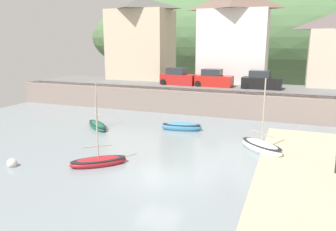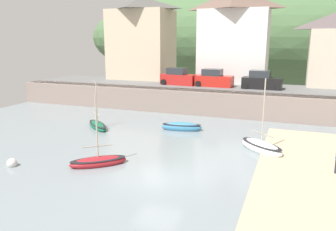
{
  "view_description": "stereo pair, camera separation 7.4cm",
  "coord_description": "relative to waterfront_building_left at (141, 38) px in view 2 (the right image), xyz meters",
  "views": [
    {
      "loc": [
        6.72,
        -16.27,
        7.58
      ],
      "look_at": [
        -2.57,
        8.4,
        1.59
      ],
      "focal_mm": 35.99,
      "sensor_mm": 36.0,
      "label": 1
    },
    {
      "loc": [
        6.78,
        -16.24,
        7.58
      ],
      "look_at": [
        -2.57,
        8.4,
        1.59
      ],
      "focal_mm": 35.99,
      "sensor_mm": 36.0,
      "label": 2
    }
  ],
  "objects": [
    {
      "name": "parked_car_near_slipway",
      "position": [
        6.77,
        -4.5,
        -4.53
      ],
      "size": [
        4.27,
        2.15,
        1.95
      ],
      "rotation": [
        0.0,
        0.0,
        -0.11
      ],
      "color": "#B0211F",
      "rests_on": "ground"
    },
    {
      "name": "parked_car_end_of_row",
      "position": [
        16.15,
        -4.5,
        -4.53
      ],
      "size": [
        4.17,
        1.87,
        1.95
      ],
      "rotation": [
        0.0,
        0.0,
        -0.04
      ],
      "color": "black",
      "rests_on": "ground"
    },
    {
      "name": "hillside_backdrop",
      "position": [
        15.4,
        30.0,
        0.13
      ],
      "size": [
        80.0,
        44.0,
        22.48
      ],
      "color": "#46673F",
      "rests_on": "ground"
    },
    {
      "name": "mooring_buoy",
      "position": [
        3.71,
        -26.72,
        -7.55
      ],
      "size": [
        0.62,
        0.62,
        0.62
      ],
      "color": "silver",
      "rests_on": "ground"
    },
    {
      "name": "quay_seawall",
      "position": [
        12.72,
        -7.7,
        -6.38
      ],
      "size": [
        48.0,
        9.4,
        2.4
      ],
      "color": "gray",
      "rests_on": "ground"
    },
    {
      "name": "sailboat_blue_trim",
      "position": [
        3.63,
        -17.0,
        -7.52
      ],
      "size": [
        3.47,
        3.21,
        4.32
      ],
      "rotation": [
        0.0,
        0.0,
        -0.72
      ],
      "color": "#125C3B",
      "rests_on": "ground"
    },
    {
      "name": "motorboat_with_cabin",
      "position": [
        10.74,
        -15.1,
        -7.46
      ],
      "size": [
        3.57,
        1.67,
        0.9
      ],
      "rotation": [
        0.0,
        0.0,
        0.18
      ],
      "color": "teal",
      "rests_on": "ground"
    },
    {
      "name": "waterfront_building_left",
      "position": [
        0.0,
        0.0,
        0.0
      ],
      "size": [
        8.06,
        6.23,
        10.55
      ],
      "color": "#C6B698",
      "rests_on": "ground"
    },
    {
      "name": "waterfront_building_centre",
      "position": [
        12.19,
        0.0,
        0.21
      ],
      "size": [
        8.34,
        4.67,
        10.91
      ],
      "color": "silver",
      "rests_on": "ground"
    },
    {
      "name": "parked_car_by_wall",
      "position": [
        10.96,
        -4.5,
        -4.53
      ],
      "size": [
        4.19,
        1.92,
        1.95
      ],
      "rotation": [
        0.0,
        0.0,
        -0.05
      ],
      "color": "red",
      "rests_on": "ground"
    },
    {
      "name": "fishing_boat_green",
      "position": [
        17.67,
        -18.4,
        -7.43
      ],
      "size": [
        3.64,
        3.44,
        5.27
      ],
      "rotation": [
        0.0,
        0.0,
        -0.72
      ],
      "color": "white",
      "rests_on": "ground"
    },
    {
      "name": "sailboat_far_left",
      "position": [
        8.55,
        -24.69,
        -7.5
      ],
      "size": [
        3.4,
        3.14,
        4.52
      ],
      "rotation": [
        0.0,
        0.0,
        0.71
      ],
      "color": "maroon",
      "rests_on": "ground"
    }
  ]
}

